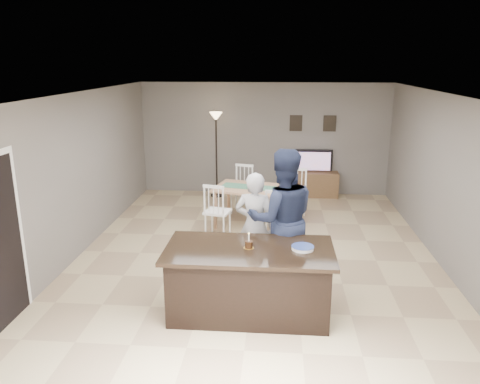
# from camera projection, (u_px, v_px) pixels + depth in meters

# --- Properties ---
(floor) EXTENTS (8.00, 8.00, 0.00)m
(floor) POSITION_uv_depth(u_px,v_px,m) (256.00, 257.00, 7.90)
(floor) COLOR tan
(floor) RESTS_ON ground
(room_shell) EXTENTS (8.00, 8.00, 8.00)m
(room_shell) POSITION_uv_depth(u_px,v_px,m) (257.00, 159.00, 7.45)
(room_shell) COLOR slate
(room_shell) RESTS_ON floor
(kitchen_island) EXTENTS (2.15, 1.10, 0.90)m
(kitchen_island) POSITION_uv_depth(u_px,v_px,m) (249.00, 280.00, 6.05)
(kitchen_island) COLOR black
(kitchen_island) RESTS_ON floor
(tv_console) EXTENTS (1.20, 0.40, 0.60)m
(tv_console) POSITION_uv_depth(u_px,v_px,m) (313.00, 184.00, 11.34)
(tv_console) COLOR brown
(tv_console) RESTS_ON floor
(television) EXTENTS (0.91, 0.12, 0.53)m
(television) POSITION_uv_depth(u_px,v_px,m) (314.00, 161.00, 11.26)
(television) COLOR black
(television) RESTS_ON tv_console
(tv_screen_glow) EXTENTS (0.78, 0.00, 0.78)m
(tv_screen_glow) POSITION_uv_depth(u_px,v_px,m) (314.00, 161.00, 11.18)
(tv_screen_glow) COLOR #DF5A18
(tv_screen_glow) RESTS_ON tv_console
(picture_frames) EXTENTS (1.10, 0.02, 0.38)m
(picture_frames) POSITION_uv_depth(u_px,v_px,m) (313.00, 123.00, 11.15)
(picture_frames) COLOR black
(picture_frames) RESTS_ON room_shell
(woman) EXTENTS (0.66, 0.49, 1.64)m
(woman) POSITION_uv_depth(u_px,v_px,m) (255.00, 226.00, 6.98)
(woman) COLOR #BBBABF
(woman) RESTS_ON floor
(man) EXTENTS (1.10, 0.92, 2.04)m
(man) POSITION_uv_depth(u_px,v_px,m) (282.00, 219.00, 6.65)
(man) COLOR #1B223C
(man) RESTS_ON floor
(birthday_cake) EXTENTS (0.13, 0.13, 0.21)m
(birthday_cake) POSITION_uv_depth(u_px,v_px,m) (249.00, 244.00, 5.94)
(birthday_cake) COLOR gold
(birthday_cake) RESTS_ON kitchen_island
(plate_stack) EXTENTS (0.29, 0.29, 0.04)m
(plate_stack) POSITION_uv_depth(u_px,v_px,m) (303.00, 248.00, 5.90)
(plate_stack) COLOR white
(plate_stack) RESTS_ON kitchen_island
(dining_table) EXTENTS (2.01, 2.23, 1.03)m
(dining_table) POSITION_uv_depth(u_px,v_px,m) (258.00, 195.00, 9.18)
(dining_table) COLOR tan
(dining_table) RESTS_ON floor
(floor_lamp) EXTENTS (0.30, 0.30, 2.04)m
(floor_lamp) POSITION_uv_depth(u_px,v_px,m) (216.00, 132.00, 11.01)
(floor_lamp) COLOR black
(floor_lamp) RESTS_ON floor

